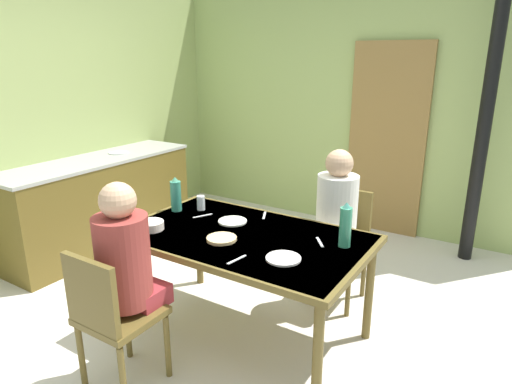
# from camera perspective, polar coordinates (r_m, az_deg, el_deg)

# --- Properties ---
(ground_plane) EXTENTS (6.30, 6.30, 0.00)m
(ground_plane) POSITION_cam_1_polar(r_m,az_deg,el_deg) (3.45, -5.71, -15.43)
(ground_plane) COLOR beige
(wall_back) EXTENTS (4.33, 0.10, 2.65)m
(wall_back) POSITION_cam_1_polar(r_m,az_deg,el_deg) (5.06, 11.10, 10.87)
(wall_back) COLOR #99AD63
(wall_back) RESTS_ON ground_plane
(wall_left) EXTENTS (0.10, 3.63, 2.65)m
(wall_left) POSITION_cam_1_polar(r_m,az_deg,el_deg) (4.86, -21.54, 9.77)
(wall_left) COLOR #99AB63
(wall_left) RESTS_ON ground_plane
(door_wooden) EXTENTS (0.80, 0.05, 2.00)m
(door_wooden) POSITION_cam_1_polar(r_m,az_deg,el_deg) (4.86, 16.49, 6.36)
(door_wooden) COLOR olive
(door_wooden) RESTS_ON ground_plane
(stove_pipe_column) EXTENTS (0.12, 0.12, 2.65)m
(stove_pipe_column) POSITION_cam_1_polar(r_m,az_deg,el_deg) (4.39, 27.47, 8.37)
(stove_pipe_column) COLOR black
(stove_pipe_column) RESTS_ON ground_plane
(kitchen_counter) EXTENTS (0.61, 2.00, 0.91)m
(kitchen_counter) POSITION_cam_1_polar(r_m,az_deg,el_deg) (4.69, -19.51, -1.27)
(kitchen_counter) COLOR brown
(kitchen_counter) RESTS_ON ground_plane
(dining_table) EXTENTS (1.59, 0.96, 0.74)m
(dining_table) POSITION_cam_1_polar(r_m,az_deg,el_deg) (2.90, -1.59, -6.69)
(dining_table) COLOR brown
(dining_table) RESTS_ON ground_plane
(chair_near_diner) EXTENTS (0.40, 0.40, 0.87)m
(chair_near_diner) POSITION_cam_1_polar(r_m,az_deg,el_deg) (2.64, -18.25, -14.72)
(chair_near_diner) COLOR brown
(chair_near_diner) RESTS_ON ground_plane
(chair_far_diner) EXTENTS (0.40, 0.40, 0.87)m
(chair_far_diner) POSITION_cam_1_polar(r_m,az_deg,el_deg) (3.51, 10.89, -5.86)
(chair_far_diner) COLOR brown
(chair_far_diner) RESTS_ON ground_plane
(person_near_diner) EXTENTS (0.30, 0.37, 0.77)m
(person_near_diner) POSITION_cam_1_polar(r_m,az_deg,el_deg) (2.58, -16.52, -8.13)
(person_near_diner) COLOR maroon
(person_near_diner) RESTS_ON ground_plane
(person_far_diner) EXTENTS (0.30, 0.37, 0.77)m
(person_far_diner) POSITION_cam_1_polar(r_m,az_deg,el_deg) (3.29, 10.29, -2.12)
(person_far_diner) COLOR silver
(person_far_diner) RESTS_ON ground_plane
(water_bottle_green_near) EXTENTS (0.08, 0.08, 0.26)m
(water_bottle_green_near) POSITION_cam_1_polar(r_m,az_deg,el_deg) (3.33, -10.30, -0.37)
(water_bottle_green_near) COLOR #32856E
(water_bottle_green_near) RESTS_ON dining_table
(water_bottle_green_far) EXTENTS (0.07, 0.07, 0.28)m
(water_bottle_green_far) POSITION_cam_1_polar(r_m,az_deg,el_deg) (2.71, 11.46, -4.29)
(water_bottle_green_far) COLOR #39916C
(water_bottle_green_far) RESTS_ON dining_table
(serving_bowl_center) EXTENTS (0.17, 0.17, 0.05)m
(serving_bowl_center) POSITION_cam_1_polar(r_m,az_deg,el_deg) (3.03, -13.38, -4.22)
(serving_bowl_center) COLOR white
(serving_bowl_center) RESTS_ON dining_table
(dinner_plate_near_left) EXTENTS (0.20, 0.20, 0.01)m
(dinner_plate_near_left) POSITION_cam_1_polar(r_m,az_deg,el_deg) (2.54, 3.55, -8.53)
(dinner_plate_near_left) COLOR white
(dinner_plate_near_left) RESTS_ON dining_table
(dinner_plate_near_right) EXTENTS (0.20, 0.20, 0.01)m
(dinner_plate_near_right) POSITION_cam_1_polar(r_m,az_deg,el_deg) (3.09, -3.04, -3.78)
(dinner_plate_near_right) COLOR white
(dinner_plate_near_right) RESTS_ON dining_table
(drinking_glass_by_near_diner) EXTENTS (0.06, 0.06, 0.11)m
(drinking_glass_by_near_diner) POSITION_cam_1_polar(r_m,az_deg,el_deg) (3.33, -7.12, -1.40)
(drinking_glass_by_near_diner) COLOR silver
(drinking_glass_by_near_diner) RESTS_ON dining_table
(bread_plate_sliced) EXTENTS (0.19, 0.19, 0.02)m
(bread_plate_sliced) POSITION_cam_1_polar(r_m,az_deg,el_deg) (2.79, -4.46, -6.02)
(bread_plate_sliced) COLOR #DBB77A
(bread_plate_sliced) RESTS_ON dining_table
(cutlery_knife_near) EXTENTS (0.10, 0.13, 0.00)m
(cutlery_knife_near) POSITION_cam_1_polar(r_m,az_deg,el_deg) (2.78, 8.23, -6.42)
(cutlery_knife_near) COLOR silver
(cutlery_knife_near) RESTS_ON dining_table
(cutlery_fork_near) EXTENTS (0.08, 0.14, 0.00)m
(cutlery_fork_near) POSITION_cam_1_polar(r_m,az_deg,el_deg) (3.20, 1.09, -3.03)
(cutlery_fork_near) COLOR silver
(cutlery_fork_near) RESTS_ON dining_table
(cutlery_knife_far) EXTENTS (0.08, 0.14, 0.00)m
(cutlery_knife_far) POSITION_cam_1_polar(r_m,az_deg,el_deg) (3.22, -6.89, -3.07)
(cutlery_knife_far) COLOR silver
(cutlery_knife_far) RESTS_ON dining_table
(cutlery_fork_far) EXTENTS (0.04, 0.15, 0.00)m
(cutlery_fork_far) POSITION_cam_1_polar(r_m,az_deg,el_deg) (2.54, -2.50, -8.70)
(cutlery_fork_far) COLOR silver
(cutlery_fork_far) RESTS_ON dining_table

